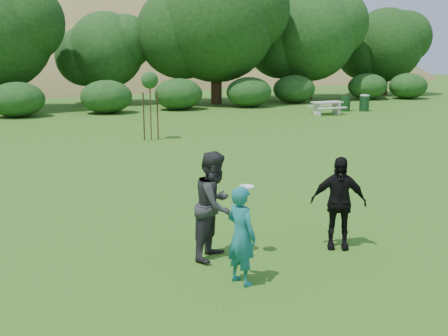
{
  "coord_description": "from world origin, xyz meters",
  "views": [
    {
      "loc": [
        -4.87,
        -8.51,
        3.74
      ],
      "look_at": [
        0.0,
        3.0,
        1.1
      ],
      "focal_mm": 45.0,
      "sensor_mm": 36.0,
      "label": 1
    }
  ],
  "objects_px": {
    "player_grey": "(215,205)",
    "picnic_table": "(327,106)",
    "trash_can_near": "(345,104)",
    "trash_can_lidded": "(364,102)",
    "player_black": "(338,203)",
    "sapling": "(150,82)",
    "player_teal": "(241,235)"
  },
  "relations": [
    {
      "from": "player_grey",
      "to": "sapling",
      "type": "bearing_deg",
      "value": 35.14
    },
    {
      "from": "sapling",
      "to": "picnic_table",
      "type": "relative_size",
      "value": 1.58
    },
    {
      "from": "trash_can_near",
      "to": "sapling",
      "type": "height_order",
      "value": "sapling"
    },
    {
      "from": "trash_can_near",
      "to": "trash_can_lidded",
      "type": "relative_size",
      "value": 0.86
    },
    {
      "from": "picnic_table",
      "to": "trash_can_lidded",
      "type": "distance_m",
      "value": 3.24
    },
    {
      "from": "player_grey",
      "to": "picnic_table",
      "type": "xyz_separation_m",
      "value": [
        14.74,
        18.9,
        -0.47
      ]
    },
    {
      "from": "sapling",
      "to": "player_black",
      "type": "bearing_deg",
      "value": -91.2
    },
    {
      "from": "trash_can_near",
      "to": "trash_can_lidded",
      "type": "distance_m",
      "value": 1.18
    },
    {
      "from": "player_black",
      "to": "picnic_table",
      "type": "distance_m",
      "value": 22.97
    },
    {
      "from": "player_grey",
      "to": "player_black",
      "type": "height_order",
      "value": "player_grey"
    },
    {
      "from": "player_grey",
      "to": "picnic_table",
      "type": "height_order",
      "value": "player_grey"
    },
    {
      "from": "player_grey",
      "to": "trash_can_near",
      "type": "xyz_separation_m",
      "value": [
        16.83,
        20.06,
        -0.54
      ]
    },
    {
      "from": "player_teal",
      "to": "sapling",
      "type": "xyz_separation_m",
      "value": [
        2.7,
        15.0,
        1.6
      ]
    },
    {
      "from": "trash_can_near",
      "to": "trash_can_lidded",
      "type": "height_order",
      "value": "trash_can_lidded"
    },
    {
      "from": "player_grey",
      "to": "trash_can_lidded",
      "type": "distance_m",
      "value": 26.55
    },
    {
      "from": "player_grey",
      "to": "picnic_table",
      "type": "bearing_deg",
      "value": 8.11
    },
    {
      "from": "player_teal",
      "to": "sapling",
      "type": "distance_m",
      "value": 15.33
    },
    {
      "from": "player_teal",
      "to": "trash_can_near",
      "type": "xyz_separation_m",
      "value": [
        16.88,
        21.31,
        -0.37
      ]
    },
    {
      "from": "sapling",
      "to": "trash_can_lidded",
      "type": "relative_size",
      "value": 2.71
    },
    {
      "from": "sapling",
      "to": "trash_can_lidded",
      "type": "bearing_deg",
      "value": 20.96
    },
    {
      "from": "player_grey",
      "to": "trash_can_lidded",
      "type": "relative_size",
      "value": 1.88
    },
    {
      "from": "trash_can_lidded",
      "to": "trash_can_near",
      "type": "bearing_deg",
      "value": 156.75
    },
    {
      "from": "player_teal",
      "to": "trash_can_near",
      "type": "height_order",
      "value": "player_teal"
    },
    {
      "from": "player_grey",
      "to": "trash_can_lidded",
      "type": "height_order",
      "value": "player_grey"
    },
    {
      "from": "trash_can_lidded",
      "to": "player_teal",
      "type": "bearing_deg",
      "value": -130.75
    },
    {
      "from": "trash_can_near",
      "to": "picnic_table",
      "type": "bearing_deg",
      "value": -151.08
    },
    {
      "from": "player_black",
      "to": "sapling",
      "type": "relative_size",
      "value": 0.63
    },
    {
      "from": "trash_can_near",
      "to": "player_black",
      "type": "bearing_deg",
      "value": -125.24
    },
    {
      "from": "picnic_table",
      "to": "trash_can_lidded",
      "type": "bearing_deg",
      "value": 12.3
    },
    {
      "from": "player_teal",
      "to": "trash_can_near",
      "type": "distance_m",
      "value": 27.19
    },
    {
      "from": "picnic_table",
      "to": "trash_can_near",
      "type": "bearing_deg",
      "value": 28.92
    },
    {
      "from": "player_teal",
      "to": "sapling",
      "type": "height_order",
      "value": "sapling"
    }
  ]
}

